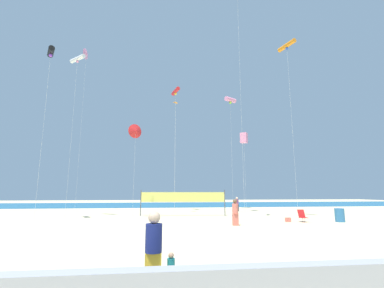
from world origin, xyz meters
name	(u,v)px	position (x,y,z in m)	size (l,w,h in m)	color
ground_plane	(181,229)	(0.00, 0.00, 0.00)	(120.00, 120.00, 0.00)	beige
ocean_band	(165,205)	(0.00, 32.06, 0.00)	(120.00, 20.00, 0.01)	#1E6B99
boardwalk_ledge	(232,286)	(0.00, -11.41, 0.37)	(28.00, 0.44, 0.74)	#A8A8AD
mother_figure	(154,246)	(-1.56, -10.20, 0.93)	(0.40, 0.40, 1.74)	gold
toddler_figure	(171,269)	(-1.14, -10.21, 0.42)	(0.18, 0.18, 0.78)	#99B28C
beachgoer_plum_shirt	(237,204)	(7.77, 14.15, 0.86)	(0.37, 0.37, 1.61)	#2D2D33
beachgoer_coral_shirt	(235,211)	(3.72, 1.02, 0.92)	(0.39, 0.39, 1.73)	#EA7260
folding_beach_chair	(302,215)	(9.31, 2.54, 0.47)	(0.52, 0.65, 0.89)	red
trash_barrel	(340,215)	(12.06, 2.16, 0.49)	(0.68, 0.68, 0.98)	teal
volleyball_net	(183,198)	(0.95, 8.83, 1.63)	(7.96, 0.77, 2.40)	#4C4C51
beach_handbag	(288,220)	(8.22, 2.66, 0.16)	(0.39, 0.20, 0.32)	#EA7260
kite_black_tube	(51,52)	(-10.58, 5.14, 13.70)	(1.02, 1.47, 14.00)	silver
kite_white_tube	(78,59)	(-9.26, 7.90, 14.59)	(1.73, 1.57, 14.85)	silver
kite_orange_tube	(287,46)	(10.27, 4.93, 15.68)	(0.98, 2.02, 15.95)	silver
kite_red_tube	(176,92)	(0.50, 14.68, 14.45)	(0.96, 2.12, 14.73)	silver
kite_pink_delta	(86,54)	(-11.11, 17.19, 20.03)	(0.55, 1.45, 20.79)	silver
kite_pink_box	(244,138)	(8.49, 12.99, 8.45)	(1.03, 1.03, 9.05)	silver
kite_red_delta	(136,131)	(-3.53, 7.04, 7.59)	(1.25, 0.90, 8.24)	silver
kite_orange_diamond	(176,105)	(0.32, 11.39, 11.60)	(0.69, 0.68, 12.07)	silver
kite_pink_tube	(230,100)	(8.07, 16.85, 14.45)	(1.77, 1.39, 14.81)	silver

